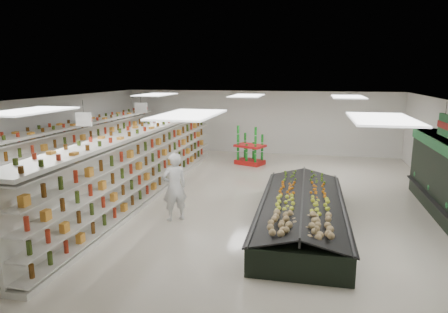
% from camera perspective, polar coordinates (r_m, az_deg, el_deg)
% --- Properties ---
extents(floor, '(16.00, 16.00, 0.00)m').
position_cam_1_polar(floor, '(13.27, 0.36, -6.00)').
color(floor, beige).
rests_on(floor, ground).
extents(ceiling, '(14.00, 16.00, 0.02)m').
position_cam_1_polar(ceiling, '(12.67, 0.38, 7.93)').
color(ceiling, white).
rests_on(ceiling, wall_back).
extents(wall_back, '(14.00, 0.02, 3.20)m').
position_cam_1_polar(wall_back, '(20.68, 5.00, 4.89)').
color(wall_back, white).
rests_on(wall_back, floor).
extents(wall_front, '(14.00, 0.02, 3.20)m').
position_cam_1_polar(wall_front, '(5.65, -17.34, -14.39)').
color(wall_front, white).
rests_on(wall_front, floor).
extents(wall_left, '(0.02, 16.00, 3.20)m').
position_cam_1_polar(wall_left, '(15.86, -25.22, 1.75)').
color(wall_left, white).
rests_on(wall_left, floor).
extents(aisle_sign_near, '(0.52, 0.06, 0.75)m').
position_cam_1_polar(aisle_sign_near, '(12.26, -19.39, 5.04)').
color(aisle_sign_near, white).
rests_on(aisle_sign_near, ceiling).
extents(aisle_sign_far, '(0.52, 0.06, 0.75)m').
position_cam_1_polar(aisle_sign_far, '(15.79, -11.78, 6.80)').
color(aisle_sign_far, white).
rests_on(aisle_sign_far, ceiling).
extents(gondola_left, '(1.22, 12.85, 2.22)m').
position_cam_1_polar(gondola_left, '(15.66, -21.28, -0.20)').
color(gondola_left, silver).
rests_on(gondola_left, floor).
extents(gondola_center, '(1.04, 13.15, 2.28)m').
position_cam_1_polar(gondola_center, '(13.65, -11.22, -1.18)').
color(gondola_center, silver).
rests_on(gondola_center, floor).
extents(produce_island, '(2.31, 6.28, 0.94)m').
position_cam_1_polar(produce_island, '(11.05, 11.07, -7.58)').
color(produce_island, black).
rests_on(produce_island, floor).
extents(soda_endcap, '(1.49, 1.27, 1.61)m').
position_cam_1_polar(soda_endcap, '(18.08, 3.75, 1.32)').
color(soda_endcap, red).
rests_on(soda_endcap, floor).
extents(shopper_main, '(0.84, 0.80, 1.93)m').
position_cam_1_polar(shopper_main, '(11.18, -7.09, -4.34)').
color(shopper_main, silver).
rests_on(shopper_main, floor).
extents(shopper_background, '(0.56, 0.89, 1.81)m').
position_cam_1_polar(shopper_background, '(17.25, -11.18, 1.02)').
color(shopper_background, tan).
rests_on(shopper_background, floor).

